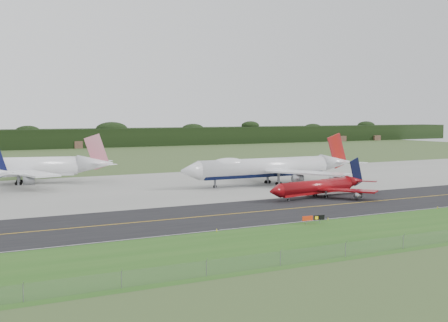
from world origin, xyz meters
TOP-DOWN VIEW (x-y plane):
  - ground at (0.00, 0.00)m, footprint 600.00×600.00m
  - grass_verge at (0.00, -35.00)m, footprint 400.00×30.00m
  - taxiway at (0.00, -4.00)m, footprint 400.00×32.00m
  - apron at (0.00, 51.00)m, footprint 400.00×78.00m
  - taxiway_centreline at (0.00, -4.00)m, footprint 400.00×0.40m
  - taxiway_edge_line at (0.00, -19.50)m, footprint 400.00×0.25m
  - perimeter_fence at (0.00, -48.00)m, footprint 320.00×0.10m
  - horizon_treeline at (0.00, 273.76)m, footprint 700.00×25.00m
  - jet_ba_747 at (24.65, 39.34)m, footprint 61.69×51.28m
  - jet_red_737 at (20.87, 8.93)m, footprint 36.10×29.03m
  - jet_star_tail at (-43.29, 77.79)m, footprint 58.42×47.99m
  - taxiway_sign at (-4.99, -22.55)m, footprint 4.98×0.74m
  - edge_marker_left at (-25.75, -20.50)m, footprint 0.16×0.16m
  - edge_marker_center at (0.28, -20.50)m, footprint 0.16×0.16m
  - edge_marker_right at (32.08, -20.50)m, footprint 0.16×0.16m

SIDE VIEW (x-z plane):
  - ground at x=0.00m, z-range 0.00..0.00m
  - grass_verge at x=0.00m, z-range 0.00..0.01m
  - apron at x=0.00m, z-range 0.00..0.01m
  - taxiway at x=0.00m, z-range 0.00..0.02m
  - taxiway_centreline at x=0.00m, z-range 0.03..0.03m
  - taxiway_edge_line at x=0.00m, z-range 0.03..0.03m
  - edge_marker_left at x=-25.75m, z-range 0.00..0.50m
  - edge_marker_center at x=0.28m, z-range 0.00..0.50m
  - edge_marker_right at x=32.08m, z-range 0.00..0.50m
  - perimeter_fence at x=0.00m, z-range -158.90..161.10m
  - taxiway_sign at x=-4.99m, z-range 0.34..2.00m
  - jet_red_737 at x=20.87m, z-range -2.19..7.60m
  - jet_star_tail at x=-43.29m, z-range -2.59..12.95m
  - jet_ba_747 at x=24.65m, z-range -2.48..13.07m
  - horizon_treeline at x=0.00m, z-range -0.53..11.47m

